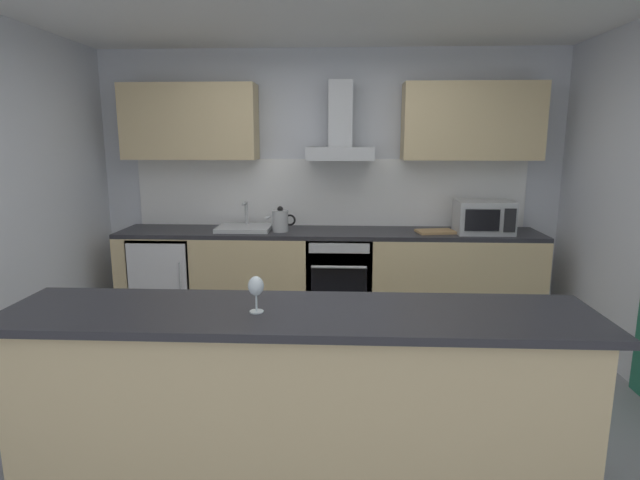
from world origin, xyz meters
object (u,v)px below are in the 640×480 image
Objects in this scene: microwave at (484,217)px; chopping_board at (436,232)px; wine_glass at (256,287)px; oven at (339,277)px; kettle at (280,220)px; range_hood at (340,135)px; refrigerator at (168,278)px; sink at (244,227)px.

microwave is 1.47× the size of chopping_board.
oven is at bearing 81.14° from wine_glass.
wine_glass is (0.18, -2.37, 0.06)m from kettle.
microwave is 1.52m from range_hood.
wine_glass is 0.52× the size of chopping_board.
oven is 1.11× the size of range_hood.
kettle is at bearing -176.51° from oven.
oven is 1.00m from chopping_board.
range_hood is at bearing 173.19° from microwave.
refrigerator is 2.80m from wine_glass.
microwave is (2.98, -0.03, 0.62)m from refrigerator.
wine_glass is (-0.37, -2.53, -0.72)m from range_hood.
sink is 1.47× the size of chopping_board.
oven is 1.60× the size of microwave.
microwave is 0.45m from chopping_board.
chopping_board is at bearing 0.40° from kettle.
refrigerator is 1.70× the size of microwave.
sink is (-0.90, 0.01, 0.47)m from oven.
sink is 1.73× the size of kettle.
kettle reaches higher than wine_glass.
wine_glass reaches higher than oven.
sink reaches higher than wine_glass.
sink reaches higher than refrigerator.
sink is at bearing 1.04° from refrigerator.
kettle is at bearing -179.82° from microwave.
oven is 4.50× the size of wine_glass.
microwave is 1.73× the size of kettle.
range_hood is (0.55, 0.16, 0.78)m from kettle.
sink reaches higher than oven.
wine_glass is at bearing -61.76° from refrigerator.
kettle reaches higher than chopping_board.
oven is 2.77× the size of kettle.
range_hood is 1.26m from chopping_board.
range_hood is at bearing 16.46° from kettle.
microwave reaches higher than refrigerator.
kettle reaches higher than refrigerator.
range_hood is at bearing 81.59° from wine_glass.
wine_glass is (-0.37, -2.40, 0.60)m from oven.
range_hood is 4.05× the size of wine_glass.
kettle is at bearing -163.54° from range_hood.
wine_glass is (-1.69, -2.37, 0.01)m from microwave.
range_hood is at bearing 7.47° from sink.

